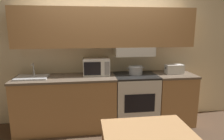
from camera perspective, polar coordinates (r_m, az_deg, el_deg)
ground_plane at (r=4.02m, az=-1.83°, el=-13.41°), size 16.00×16.00×0.00m
wall_back at (r=3.58m, az=-1.66°, el=8.18°), size 5.47×0.38×2.55m
lower_counter_main at (r=3.55m, az=-12.91°, el=-9.16°), size 1.68×0.65×0.92m
lower_counter_right_stub at (r=3.87m, az=16.90°, el=-7.62°), size 0.67×0.65×0.92m
stove_range at (r=3.64m, az=6.60°, el=-8.41°), size 0.73×0.63×0.92m
cooking_pot at (r=3.54m, az=6.77°, el=0.02°), size 0.33×0.25×0.14m
microwave at (r=3.48m, az=-4.56°, el=0.98°), size 0.45×0.36×0.29m
toaster at (r=3.73m, az=17.35°, el=0.26°), size 0.32×0.17×0.16m
sink_basin at (r=3.51m, az=-21.88°, el=-1.88°), size 0.50×0.37×0.22m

